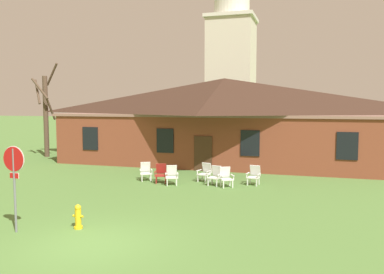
# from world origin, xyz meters

# --- Properties ---
(ground_plane) EXTENTS (200.00, 200.00, 0.00)m
(ground_plane) POSITION_xyz_m (0.00, 0.00, 0.00)
(ground_plane) COLOR #517A38
(brick_building) EXTENTS (21.70, 10.40, 5.83)m
(brick_building) POSITION_xyz_m (-0.00, 17.76, 2.97)
(brick_building) COLOR brown
(brick_building) RESTS_ON ground
(dome_tower) EXTENTS (5.18, 5.18, 19.14)m
(dome_tower) POSITION_xyz_m (-2.47, 32.89, 8.75)
(dome_tower) COLOR beige
(dome_tower) RESTS_ON ground
(stop_sign) EXTENTS (0.81, 0.08, 2.72)m
(stop_sign) POSITION_xyz_m (-2.87, 0.27, 1.93)
(stop_sign) COLOR slate
(stop_sign) RESTS_ON ground
(lawn_chair_by_porch) EXTENTS (0.82, 0.86, 0.96)m
(lawn_chair_by_porch) POSITION_xyz_m (-2.31, 9.08, 0.50)
(lawn_chair_by_porch) COLOR silver
(lawn_chair_by_porch) RESTS_ON ground
(lawn_chair_near_door) EXTENTS (0.76, 0.81, 0.96)m
(lawn_chair_near_door) POSITION_xyz_m (-1.34, 8.78, 0.50)
(lawn_chair_near_door) COLOR maroon
(lawn_chair_near_door) RESTS_ON ground
(lawn_chair_left_end) EXTENTS (0.77, 0.82, 0.96)m
(lawn_chair_left_end) POSITION_xyz_m (-0.64, 8.46, 0.50)
(lawn_chair_left_end) COLOR silver
(lawn_chair_left_end) RESTS_ON ground
(lawn_chair_middle) EXTENTS (0.75, 0.80, 0.96)m
(lawn_chair_middle) POSITION_xyz_m (0.74, 9.73, 0.50)
(lawn_chair_middle) COLOR white
(lawn_chair_middle) RESTS_ON ground
(lawn_chair_right_end) EXTENTS (0.72, 0.76, 0.96)m
(lawn_chair_right_end) POSITION_xyz_m (1.46, 8.98, 0.50)
(lawn_chair_right_end) COLOR white
(lawn_chair_right_end) RESTS_ON ground
(lawn_chair_far_side) EXTENTS (0.83, 0.86, 0.96)m
(lawn_chair_far_side) POSITION_xyz_m (2.04, 8.77, 0.50)
(lawn_chair_far_side) COLOR white
(lawn_chair_far_side) RESTS_ON ground
(lawn_chair_under_eave) EXTENTS (0.70, 0.74, 0.96)m
(lawn_chair_under_eave) POSITION_xyz_m (3.28, 9.63, 0.50)
(lawn_chair_under_eave) COLOR white
(lawn_chair_under_eave) RESTS_ON ground
(bare_tree_beside_building) EXTENTS (1.77, 1.78, 7.11)m
(bare_tree_beside_building) POSITION_xyz_m (-13.22, 15.37, 3.46)
(bare_tree_beside_building) COLOR brown
(bare_tree_beside_building) RESTS_ON ground
(fire_hydrant) EXTENTS (0.36, 0.28, 0.79)m
(fire_hydrant) POSITION_xyz_m (-1.21, 1.14, 0.38)
(fire_hydrant) COLOR gold
(fire_hydrant) RESTS_ON ground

